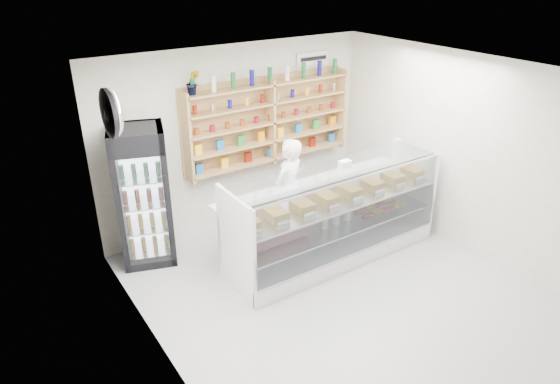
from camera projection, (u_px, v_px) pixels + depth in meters
room at (343, 195)px, 5.83m from camera, size 5.00×5.00×5.00m
display_counter at (332, 232)px, 7.08m from camera, size 3.15×0.94×1.37m
shop_worker at (288, 192)px, 7.27m from camera, size 0.70×0.59×1.62m
drinks_cooler at (144, 196)px, 6.76m from camera, size 0.88×0.87×1.95m
wall_shelving at (270, 122)px, 7.75m from camera, size 2.84×0.28×1.33m
potted_plant at (193, 82)px, 6.79m from camera, size 0.22×0.20×0.34m
security_mirror at (113, 113)px, 5.19m from camera, size 0.15×0.50×0.50m
wall_sign at (313, 58)px, 7.93m from camera, size 0.62×0.03×0.20m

